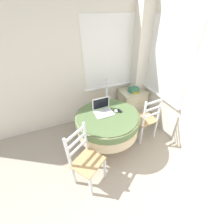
# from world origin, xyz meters

# --- Properties ---
(corner_room_shell) EXTENTS (4.14, 4.71, 2.55)m
(corner_room_shell) POSITION_xyz_m (1.06, 1.79, 1.28)
(corner_room_shell) COLOR silver
(corner_room_shell) RESTS_ON ground_plane
(round_dining_table) EXTENTS (1.13, 1.13, 0.76)m
(round_dining_table) POSITION_xyz_m (0.58, 1.81, 0.60)
(round_dining_table) COLOR #4C3D2D
(round_dining_table) RESTS_ON ground_plane
(laptop) EXTENTS (0.32, 0.28, 0.25)m
(laptop) POSITION_xyz_m (0.54, 1.92, 0.82)
(laptop) COLOR white
(laptop) RESTS_ON round_dining_table
(computer_mouse) EXTENTS (0.05, 0.08, 0.04)m
(computer_mouse) POSITION_xyz_m (0.76, 1.84, 0.78)
(computer_mouse) COLOR silver
(computer_mouse) RESTS_ON round_dining_table
(cell_phone) EXTENTS (0.08, 0.12, 0.01)m
(cell_phone) POSITION_xyz_m (0.82, 1.83, 0.77)
(cell_phone) COLOR black
(cell_phone) RESTS_ON round_dining_table
(dining_chair_near_back_window) EXTENTS (0.50, 0.51, 1.01)m
(dining_chair_near_back_window) POSITION_xyz_m (0.75, 2.57, 0.47)
(dining_chair_near_back_window) COLOR tan
(dining_chair_near_back_window) RESTS_ON ground_plane
(dining_chair_near_right_window) EXTENTS (0.44, 0.41, 1.01)m
(dining_chair_near_right_window) POSITION_xyz_m (1.37, 1.73, 0.47)
(dining_chair_near_right_window) COLOR tan
(dining_chair_near_right_window) RESTS_ON ground_plane
(dining_chair_camera_near) EXTENTS (0.55, 0.55, 1.01)m
(dining_chair_camera_near) POSITION_xyz_m (0.01, 1.29, 0.47)
(dining_chair_camera_near) COLOR tan
(dining_chair_camera_near) RESTS_ON ground_plane
(corner_cabinet) EXTENTS (0.61, 0.51, 0.66)m
(corner_cabinet) POSITION_xyz_m (1.55, 2.57, 0.33)
(corner_cabinet) COLOR beige
(corner_cabinet) RESTS_ON ground_plane
(storage_box) EXTENTS (0.22, 0.15, 0.10)m
(storage_box) POSITION_xyz_m (1.53, 2.53, 0.71)
(storage_box) COLOR #387A5B
(storage_box) RESTS_ON corner_cabinet
(book_on_cabinet) EXTENTS (0.15, 0.19, 0.02)m
(book_on_cabinet) POSITION_xyz_m (1.54, 2.50, 0.67)
(book_on_cabinet) COLOR gold
(book_on_cabinet) RESTS_ON corner_cabinet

